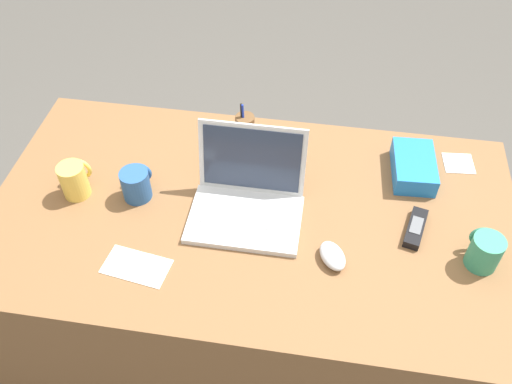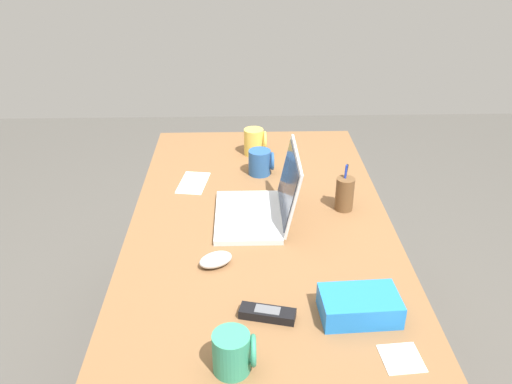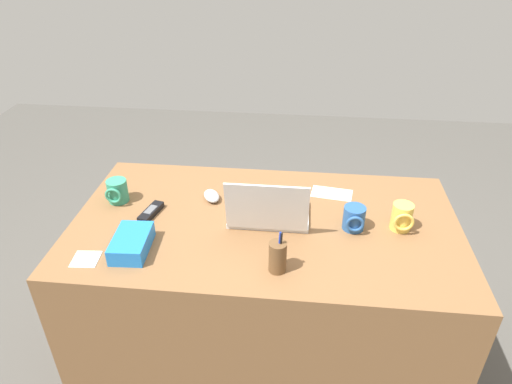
{
  "view_description": "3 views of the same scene",
  "coord_description": "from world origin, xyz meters",
  "px_view_note": "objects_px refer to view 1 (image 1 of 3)",
  "views": [
    {
      "loc": [
        0.18,
        -1.04,
        1.97
      ],
      "look_at": [
        0.01,
        -0.0,
        0.84
      ],
      "focal_mm": 38.62,
      "sensor_mm": 36.0,
      "label": 1
    },
    {
      "loc": [
        1.51,
        -0.06,
        1.67
      ],
      "look_at": [
        -0.01,
        -0.02,
        0.85
      ],
      "focal_mm": 37.68,
      "sensor_mm": 36.0,
      "label": 2
    },
    {
      "loc": [
        -0.12,
        1.5,
        1.81
      ],
      "look_at": [
        0.04,
        -0.05,
        0.86
      ],
      "focal_mm": 32.16,
      "sensor_mm": 36.0,
      "label": 3
    }
  ],
  "objects_px": {
    "coffee_mug_tall": "(136,184)",
    "cordless_phone": "(416,227)",
    "coffee_mug_white": "(74,179)",
    "pen_holder": "(245,131)",
    "laptop": "(247,199)",
    "coffee_mug_spare": "(485,251)",
    "snack_bag": "(414,167)",
    "computer_mouse": "(333,256)"
  },
  "relations": [
    {
      "from": "coffee_mug_spare",
      "to": "snack_bag",
      "type": "distance_m",
      "value": 0.36
    },
    {
      "from": "coffee_mug_tall",
      "to": "coffee_mug_spare",
      "type": "relative_size",
      "value": 0.97
    },
    {
      "from": "coffee_mug_spare",
      "to": "cordless_phone",
      "type": "relative_size",
      "value": 0.67
    },
    {
      "from": "coffee_mug_white",
      "to": "pen_holder",
      "type": "xyz_separation_m",
      "value": [
        0.46,
        0.29,
        0.0
      ]
    },
    {
      "from": "laptop",
      "to": "coffee_mug_spare",
      "type": "distance_m",
      "value": 0.66
    },
    {
      "from": "cordless_phone",
      "to": "pen_holder",
      "type": "relative_size",
      "value": 0.91
    },
    {
      "from": "coffee_mug_spare",
      "to": "pen_holder",
      "type": "bearing_deg",
      "value": 152.36
    },
    {
      "from": "pen_holder",
      "to": "coffee_mug_white",
      "type": "bearing_deg",
      "value": -147.77
    },
    {
      "from": "coffee_mug_tall",
      "to": "coffee_mug_spare",
      "type": "bearing_deg",
      "value": -5.57
    },
    {
      "from": "laptop",
      "to": "pen_holder",
      "type": "height_order",
      "value": "laptop"
    },
    {
      "from": "coffee_mug_white",
      "to": "coffee_mug_spare",
      "type": "bearing_deg",
      "value": -3.84
    },
    {
      "from": "computer_mouse",
      "to": "coffee_mug_white",
      "type": "relative_size",
      "value": 0.91
    },
    {
      "from": "laptop",
      "to": "coffee_mug_white",
      "type": "xyz_separation_m",
      "value": [
        -0.52,
        -0.01,
        0.01
      ]
    },
    {
      "from": "snack_bag",
      "to": "cordless_phone",
      "type": "bearing_deg",
      "value": -89.74
    },
    {
      "from": "snack_bag",
      "to": "pen_holder",
      "type": "bearing_deg",
      "value": 174.26
    },
    {
      "from": "coffee_mug_white",
      "to": "pen_holder",
      "type": "height_order",
      "value": "pen_holder"
    },
    {
      "from": "laptop",
      "to": "coffee_mug_spare",
      "type": "xyz_separation_m",
      "value": [
        0.65,
        -0.09,
        0.0
      ]
    },
    {
      "from": "coffee_mug_tall",
      "to": "cordless_phone",
      "type": "xyz_separation_m",
      "value": [
        0.82,
        -0.01,
        -0.04
      ]
    },
    {
      "from": "pen_holder",
      "to": "snack_bag",
      "type": "relative_size",
      "value": 0.83
    },
    {
      "from": "coffee_mug_white",
      "to": "coffee_mug_tall",
      "type": "relative_size",
      "value": 1.13
    },
    {
      "from": "pen_holder",
      "to": "snack_bag",
      "type": "height_order",
      "value": "pen_holder"
    },
    {
      "from": "coffee_mug_tall",
      "to": "snack_bag",
      "type": "bearing_deg",
      "value": 15.06
    },
    {
      "from": "coffee_mug_tall",
      "to": "pen_holder",
      "type": "height_order",
      "value": "pen_holder"
    },
    {
      "from": "cordless_phone",
      "to": "computer_mouse",
      "type": "bearing_deg",
      "value": -147.99
    },
    {
      "from": "coffee_mug_tall",
      "to": "coffee_mug_spare",
      "type": "xyz_separation_m",
      "value": [
        0.98,
        -0.1,
        0.0
      ]
    },
    {
      "from": "coffee_mug_white",
      "to": "pen_holder",
      "type": "bearing_deg",
      "value": 32.23
    },
    {
      "from": "coffee_mug_tall",
      "to": "coffee_mug_spare",
      "type": "height_order",
      "value": "coffee_mug_spare"
    },
    {
      "from": "laptop",
      "to": "coffee_mug_white",
      "type": "distance_m",
      "value": 0.52
    },
    {
      "from": "coffee_mug_spare",
      "to": "pen_holder",
      "type": "height_order",
      "value": "pen_holder"
    },
    {
      "from": "coffee_mug_spare",
      "to": "coffee_mug_tall",
      "type": "bearing_deg",
      "value": 174.43
    },
    {
      "from": "coffee_mug_tall",
      "to": "pen_holder",
      "type": "relative_size",
      "value": 0.59
    },
    {
      "from": "coffee_mug_white",
      "to": "cordless_phone",
      "type": "height_order",
      "value": "coffee_mug_white"
    },
    {
      "from": "coffee_mug_spare",
      "to": "pen_holder",
      "type": "relative_size",
      "value": 0.61
    },
    {
      "from": "computer_mouse",
      "to": "coffee_mug_tall",
      "type": "height_order",
      "value": "coffee_mug_tall"
    },
    {
      "from": "laptop",
      "to": "pen_holder",
      "type": "bearing_deg",
      "value": 101.03
    },
    {
      "from": "computer_mouse",
      "to": "cordless_phone",
      "type": "xyz_separation_m",
      "value": [
        0.23,
        0.14,
        -0.01
      ]
    },
    {
      "from": "computer_mouse",
      "to": "pen_holder",
      "type": "bearing_deg",
      "value": 97.9
    },
    {
      "from": "coffee_mug_spare",
      "to": "snack_bag",
      "type": "height_order",
      "value": "coffee_mug_spare"
    },
    {
      "from": "computer_mouse",
      "to": "coffee_mug_white",
      "type": "xyz_separation_m",
      "value": [
        -0.77,
        0.13,
        0.04
      ]
    },
    {
      "from": "laptop",
      "to": "cordless_phone",
      "type": "distance_m",
      "value": 0.48
    },
    {
      "from": "computer_mouse",
      "to": "snack_bag",
      "type": "height_order",
      "value": "snack_bag"
    },
    {
      "from": "laptop",
      "to": "coffee_mug_tall",
      "type": "height_order",
      "value": "laptop"
    }
  ]
}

